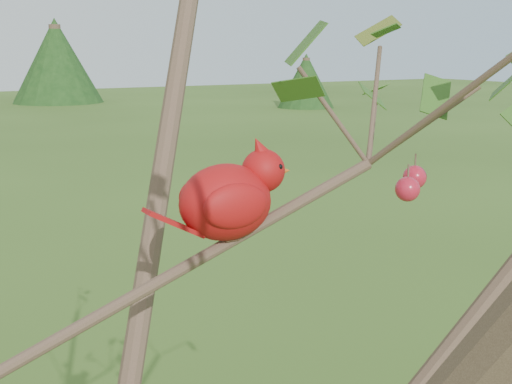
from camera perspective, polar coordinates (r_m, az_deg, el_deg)
crabapple_tree at (r=0.85m, az=-16.47°, el=-6.66°), size 2.35×2.05×2.95m
cardinal at (r=1.03m, az=-2.07°, el=-0.45°), size 0.23×0.12×0.16m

